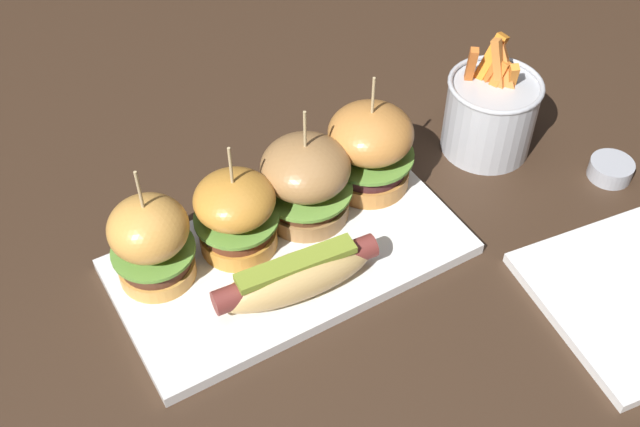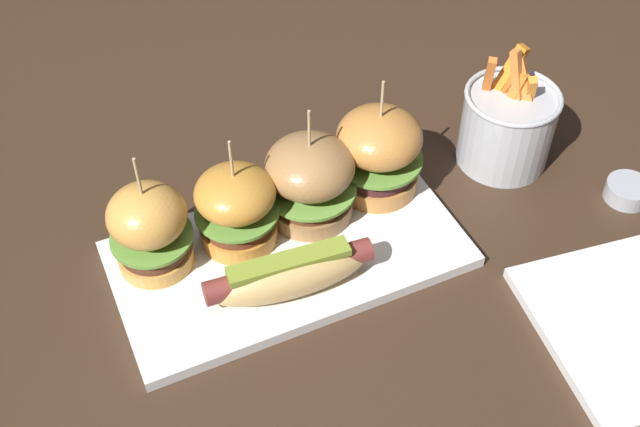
{
  "view_description": "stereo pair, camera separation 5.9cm",
  "coord_description": "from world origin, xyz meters",
  "px_view_note": "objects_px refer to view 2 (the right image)",
  "views": [
    {
      "loc": [
        -0.25,
        -0.49,
        0.64
      ],
      "look_at": [
        0.04,
        0.0,
        0.05
      ],
      "focal_mm": 43.93,
      "sensor_mm": 36.0,
      "label": 1
    },
    {
      "loc": [
        -0.2,
        -0.51,
        0.64
      ],
      "look_at": [
        0.04,
        0.0,
        0.05
      ],
      "focal_mm": 43.93,
      "sensor_mm": 36.0,
      "label": 2
    }
  ],
  "objects_px": {
    "hot_dog": "(289,273)",
    "slider_far_left": "(150,228)",
    "fries_bucket": "(507,125)",
    "sauce_ramekin": "(628,191)",
    "platter_main": "(289,254)",
    "slider_center_left": "(236,207)",
    "slider_center_right": "(310,179)",
    "side_plate": "(640,323)",
    "slider_far_right": "(378,151)"
  },
  "relations": [
    {
      "from": "hot_dog",
      "to": "sauce_ramekin",
      "type": "xyz_separation_m",
      "value": [
        0.41,
        -0.03,
        -0.03
      ]
    },
    {
      "from": "platter_main",
      "to": "sauce_ramekin",
      "type": "relative_size",
      "value": 7.16
    },
    {
      "from": "hot_dog",
      "to": "slider_far_right",
      "type": "bearing_deg",
      "value": 33.25
    },
    {
      "from": "slider_far_left",
      "to": "sauce_ramekin",
      "type": "relative_size",
      "value": 2.8
    },
    {
      "from": "slider_center_right",
      "to": "slider_far_right",
      "type": "relative_size",
      "value": 0.97
    },
    {
      "from": "hot_dog",
      "to": "side_plate",
      "type": "relative_size",
      "value": 0.88
    },
    {
      "from": "slider_center_left",
      "to": "hot_dog",
      "type": "bearing_deg",
      "value": -75.99
    },
    {
      "from": "hot_dog",
      "to": "fries_bucket",
      "type": "xyz_separation_m",
      "value": [
        0.32,
        0.09,
        0.01
      ]
    },
    {
      "from": "sauce_ramekin",
      "to": "side_plate",
      "type": "xyz_separation_m",
      "value": [
        -0.11,
        -0.15,
        -0.01
      ]
    },
    {
      "from": "slider_center_left",
      "to": "slider_far_right",
      "type": "bearing_deg",
      "value": 3.54
    },
    {
      "from": "hot_dog",
      "to": "fries_bucket",
      "type": "distance_m",
      "value": 0.33
    },
    {
      "from": "slider_far_left",
      "to": "slider_far_right",
      "type": "distance_m",
      "value": 0.26
    },
    {
      "from": "fries_bucket",
      "to": "slider_far_left",
      "type": "bearing_deg",
      "value": 179.76
    },
    {
      "from": "fries_bucket",
      "to": "slider_far_right",
      "type": "bearing_deg",
      "value": 177.42
    },
    {
      "from": "slider_center_left",
      "to": "slider_far_left",
      "type": "bearing_deg",
      "value": 176.91
    },
    {
      "from": "hot_dog",
      "to": "slider_far_right",
      "type": "height_order",
      "value": "slider_far_right"
    },
    {
      "from": "hot_dog",
      "to": "sauce_ramekin",
      "type": "relative_size",
      "value": 3.4
    },
    {
      "from": "platter_main",
      "to": "side_plate",
      "type": "distance_m",
      "value": 0.36
    },
    {
      "from": "slider_center_left",
      "to": "fries_bucket",
      "type": "xyz_separation_m",
      "value": [
        0.34,
        0.0,
        -0.01
      ]
    },
    {
      "from": "hot_dog",
      "to": "slider_center_right",
      "type": "distance_m",
      "value": 0.11
    },
    {
      "from": "fries_bucket",
      "to": "sauce_ramekin",
      "type": "bearing_deg",
      "value": -51.77
    },
    {
      "from": "hot_dog",
      "to": "slider_far_left",
      "type": "relative_size",
      "value": 1.21
    },
    {
      "from": "slider_center_left",
      "to": "sauce_ramekin",
      "type": "xyz_separation_m",
      "value": [
        0.43,
        -0.12,
        -0.05
      ]
    },
    {
      "from": "slider_center_left",
      "to": "slider_far_right",
      "type": "height_order",
      "value": "slider_far_right"
    },
    {
      "from": "slider_center_right",
      "to": "fries_bucket",
      "type": "xyz_separation_m",
      "value": [
        0.25,
        -0.0,
        -0.01
      ]
    },
    {
      "from": "slider_center_left",
      "to": "slider_far_right",
      "type": "xyz_separation_m",
      "value": [
        0.17,
        0.01,
        0.01
      ]
    },
    {
      "from": "slider_center_left",
      "to": "slider_center_right",
      "type": "height_order",
      "value": "slider_center_right"
    },
    {
      "from": "platter_main",
      "to": "slider_far_right",
      "type": "height_order",
      "value": "slider_far_right"
    },
    {
      "from": "fries_bucket",
      "to": "side_plate",
      "type": "distance_m",
      "value": 0.27
    },
    {
      "from": "hot_dog",
      "to": "sauce_ramekin",
      "type": "distance_m",
      "value": 0.41
    },
    {
      "from": "slider_far_left",
      "to": "slider_center_left",
      "type": "relative_size",
      "value": 1.06
    },
    {
      "from": "slider_center_right",
      "to": "side_plate",
      "type": "relative_size",
      "value": 0.72
    },
    {
      "from": "slider_center_left",
      "to": "slider_center_right",
      "type": "relative_size",
      "value": 0.96
    },
    {
      "from": "fries_bucket",
      "to": "platter_main",
      "type": "bearing_deg",
      "value": -172.02
    },
    {
      "from": "slider_far_left",
      "to": "slider_center_right",
      "type": "relative_size",
      "value": 1.02
    },
    {
      "from": "slider_far_left",
      "to": "fries_bucket",
      "type": "relative_size",
      "value": 0.97
    },
    {
      "from": "slider_far_right",
      "to": "fries_bucket",
      "type": "bearing_deg",
      "value": -2.58
    },
    {
      "from": "platter_main",
      "to": "fries_bucket",
      "type": "distance_m",
      "value": 0.3
    },
    {
      "from": "slider_center_left",
      "to": "slider_center_right",
      "type": "distance_m",
      "value": 0.09
    },
    {
      "from": "hot_dog",
      "to": "slider_far_left",
      "type": "bearing_deg",
      "value": 140.59
    },
    {
      "from": "hot_dog",
      "to": "slider_far_left",
      "type": "height_order",
      "value": "slider_far_left"
    },
    {
      "from": "platter_main",
      "to": "slider_far_left",
      "type": "bearing_deg",
      "value": 161.66
    },
    {
      "from": "slider_far_right",
      "to": "slider_center_right",
      "type": "bearing_deg",
      "value": -175.64
    },
    {
      "from": "platter_main",
      "to": "slider_center_right",
      "type": "bearing_deg",
      "value": 43.81
    },
    {
      "from": "slider_center_right",
      "to": "side_plate",
      "type": "distance_m",
      "value": 0.36
    },
    {
      "from": "slider_far_left",
      "to": "sauce_ramekin",
      "type": "height_order",
      "value": "slider_far_left"
    },
    {
      "from": "hot_dog",
      "to": "side_plate",
      "type": "bearing_deg",
      "value": -30.78
    },
    {
      "from": "platter_main",
      "to": "sauce_ramekin",
      "type": "height_order",
      "value": "sauce_ramekin"
    },
    {
      "from": "fries_bucket",
      "to": "sauce_ramekin",
      "type": "relative_size",
      "value": 2.88
    },
    {
      "from": "platter_main",
      "to": "slider_far_right",
      "type": "distance_m",
      "value": 0.15
    }
  ]
}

